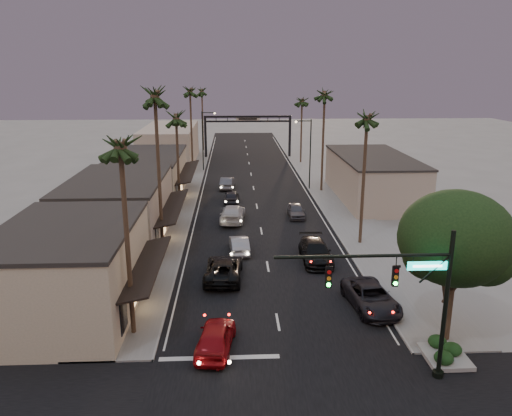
{
  "coord_description": "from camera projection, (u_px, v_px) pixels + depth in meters",
  "views": [
    {
      "loc": [
        -2.63,
        -17.6,
        15.02
      ],
      "look_at": [
        -0.54,
        27.3,
        2.5
      ],
      "focal_mm": 35.0,
      "sensor_mm": 36.0,
      "label": 1
    }
  ],
  "objects": [
    {
      "name": "traffic_signal",
      "position": [
        409.0,
        285.0,
        23.82
      ],
      "size": [
        8.51,
        0.22,
        7.8
      ],
      "color": "black",
      "rests_on": "ground"
    },
    {
      "name": "curbside_grey",
      "position": [
        296.0,
        211.0,
        52.35
      ],
      "size": [
        1.66,
        4.12,
        1.4
      ],
      "primitive_type": "imported",
      "rotation": [
        0.0,
        0.0,
        -0.0
      ],
      "color": "#47474C",
      "rests_on": "ground"
    },
    {
      "name": "oncoming_silver",
      "position": [
        239.0,
        245.0,
        42.26
      ],
      "size": [
        1.8,
        4.31,
        1.39
      ],
      "primitive_type": "imported",
      "rotation": [
        0.0,
        0.0,
        3.22
      ],
      "color": "gray",
      "rests_on": "ground"
    },
    {
      "name": "palm_rc",
      "position": [
        302.0,
        99.0,
        80.24
      ],
      "size": [
        3.2,
        3.2,
        12.2
      ],
      "color": "#38281C",
      "rests_on": "ground"
    },
    {
      "name": "planter",
      "position": [
        445.0,
        359.0,
        26.76
      ],
      "size": [
        2.2,
        2.6,
        0.24
      ],
      "primitive_type": "cube",
      "color": "gray",
      "rests_on": "ground"
    },
    {
      "name": "curbside_near",
      "position": [
        371.0,
        297.0,
        32.33
      ],
      "size": [
        3.18,
        5.85,
        1.56
      ],
      "primitive_type": "imported",
      "rotation": [
        0.0,
        0.0,
        0.11
      ],
      "color": "black",
      "rests_on": "ground"
    },
    {
      "name": "storefront_mid",
      "position": [
        118.0,
        211.0,
        44.78
      ],
      "size": [
        8.0,
        14.0,
        5.5
      ],
      "primitive_type": "cube",
      "color": "#A09280",
      "rests_on": "ground"
    },
    {
      "name": "streetlight_left",
      "position": [
        204.0,
        136.0,
        75.16
      ],
      "size": [
        2.13,
        0.3,
        9.0
      ],
      "color": "black",
      "rests_on": "ground"
    },
    {
      "name": "curbside_black",
      "position": [
        316.0,
        252.0,
        40.27
      ],
      "size": [
        2.31,
        5.65,
        1.64
      ],
      "primitive_type": "imported",
      "rotation": [
        0.0,
        0.0,
        0.0
      ],
      "color": "black",
      "rests_on": "ground"
    },
    {
      "name": "oncoming_pickup",
      "position": [
        224.0,
        269.0,
        36.89
      ],
      "size": [
        2.96,
        5.85,
        1.59
      ],
      "primitive_type": "imported",
      "rotation": [
        0.0,
        0.0,
        3.08
      ],
      "color": "black",
      "rests_on": "ground"
    },
    {
      "name": "sidewalk_left",
      "position": [
        185.0,
        179.0,
        70.68
      ],
      "size": [
        5.0,
        92.0,
        0.12
      ],
      "primitive_type": "cube",
      "color": "slate",
      "rests_on": "ground"
    },
    {
      "name": "storefront_near",
      "position": [
        69.0,
        272.0,
        31.31
      ],
      "size": [
        8.0,
        12.0,
        5.5
      ],
      "primitive_type": "cube",
      "color": "tan",
      "rests_on": "ground"
    },
    {
      "name": "palm_la",
      "position": [
        120.0,
        140.0,
        26.29
      ],
      "size": [
        3.2,
        3.2,
        13.2
      ],
      "color": "#38281C",
      "rests_on": "ground"
    },
    {
      "name": "arch",
      "position": [
        248.0,
        126.0,
        86.96
      ],
      "size": [
        15.2,
        0.4,
        7.27
      ],
      "color": "black",
      "rests_on": "ground"
    },
    {
      "name": "storefront_dist",
      "position": [
        170.0,
        145.0,
        82.24
      ],
      "size": [
        8.0,
        20.0,
        6.0
      ],
      "primitive_type": "cube",
      "color": "#A09280",
      "rests_on": "ground"
    },
    {
      "name": "oncoming_red",
      "position": [
        216.0,
        337.0,
        27.46
      ],
      "size": [
        2.45,
        4.86,
        1.59
      ],
      "primitive_type": "imported",
      "rotation": [
        0.0,
        0.0,
        3.01
      ],
      "color": "maroon",
      "rests_on": "ground"
    },
    {
      "name": "palm_lc",
      "position": [
        176.0,
        114.0,
        52.53
      ],
      "size": [
        3.2,
        3.2,
        12.2
      ],
      "color": "#38281C",
      "rests_on": "ground"
    },
    {
      "name": "streetlight_right",
      "position": [
        308.0,
        148.0,
        63.26
      ],
      "size": [
        2.13,
        0.3,
        9.0
      ],
      "color": "black",
      "rests_on": "ground"
    },
    {
      "name": "palm_far",
      "position": [
        202.0,
        89.0,
        92.7
      ],
      "size": [
        3.2,
        3.2,
        13.2
      ],
      "color": "#38281C",
      "rests_on": "ground"
    },
    {
      "name": "palm_ld",
      "position": [
        190.0,
        88.0,
        70.29
      ],
      "size": [
        3.2,
        3.2,
        14.2
      ],
      "color": "#38281C",
      "rests_on": "ground"
    },
    {
      "name": "storefront_far",
      "position": [
        148.0,
        177.0,
        60.25
      ],
      "size": [
        8.0,
        16.0,
        5.0
      ],
      "primitive_type": "cube",
      "color": "tan",
      "rests_on": "ground"
    },
    {
      "name": "oncoming_dgrey",
      "position": [
        232.0,
        197.0,
        58.17
      ],
      "size": [
        1.9,
        4.17,
        1.39
      ],
      "primitive_type": "imported",
      "rotation": [
        0.0,
        0.0,
        3.08
      ],
      "color": "black",
      "rests_on": "ground"
    },
    {
      "name": "oncoming_grey_far",
      "position": [
        227.0,
        183.0,
        64.92
      ],
      "size": [
        1.98,
        4.67,
        1.5
      ],
      "primitive_type": "imported",
      "rotation": [
        0.0,
        0.0,
        3.05
      ],
      "color": "#48494D",
      "rests_on": "ground"
    },
    {
      "name": "oncoming_white",
      "position": [
        233.0,
        213.0,
        50.95
      ],
      "size": [
        2.81,
        5.91,
        1.66
      ],
      "primitive_type": "imported",
      "rotation": [
        0.0,
        0.0,
        3.06
      ],
      "color": "#B3B3B3",
      "rests_on": "ground"
    },
    {
      "name": "building_right",
      "position": [
        373.0,
        178.0,
        59.53
      ],
      "size": [
        8.0,
        18.0,
        5.0
      ],
      "primitive_type": "cube",
      "color": "#A09280",
      "rests_on": "ground"
    },
    {
      "name": "palm_ra",
      "position": [
        367.0,
        114.0,
        41.49
      ],
      "size": [
        3.2,
        3.2,
        13.2
      ],
      "color": "#38281C",
      "rests_on": "ground"
    },
    {
      "name": "sidewalk_right",
      "position": [
        318.0,
        177.0,
        71.53
      ],
      "size": [
        5.0,
        92.0,
        0.12
      ],
      "primitive_type": "cube",
      "color": "slate",
      "rests_on": "ground"
    },
    {
      "name": "corner_tree",
      "position": [
        457.0,
        242.0,
        27.07
      ],
      "size": [
        6.2,
        6.2,
        8.8
      ],
      "color": "#38281C",
      "rests_on": "ground"
    },
    {
      "name": "road",
      "position": [
        254.0,
        190.0,
        64.38
      ],
      "size": [
        14.0,
        120.0,
        0.02
      ],
      "primitive_type": "cube",
      "color": "black",
      "rests_on": "ground"
    },
    {
      "name": "palm_lb",
      "position": [
        155.0,
        91.0,
        38.28
      ],
      "size": [
        3.2,
        3.2,
        15.2
      ],
      "color": "#38281C",
      "rests_on": "ground"
    },
    {
      "name": "palm_rb",
      "position": [
        325.0,
        92.0,
        60.47
      ],
      "size": [
        3.2,
        3.2,
        14.2
      ],
      "color": "#38281C",
      "rests_on": "ground"
    },
    {
      "name": "ground",
      "position": [
        256.0,
        200.0,
        59.57
      ],
      "size": [
        200.0,
        200.0,
        0.0
      ],
      "primitive_type": "plane",
      "color": "slate",
      "rests_on": "ground"
    }
  ]
}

